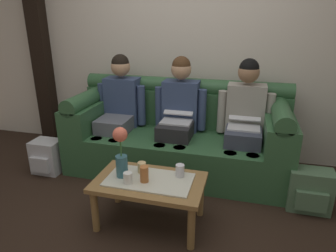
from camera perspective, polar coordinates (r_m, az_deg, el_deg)
name	(u,v)px	position (r m, az deg, el deg)	size (l,w,h in m)	color
ground_plane	(144,235)	(2.49, -4.63, -19.87)	(14.00, 14.00, 0.00)	black
back_wall_patterned	(190,31)	(3.56, 4.24, 17.56)	(6.00, 0.12, 2.90)	beige
timber_pillar	(39,30)	(4.25, -23.34, 16.45)	(0.20, 0.20, 2.90)	black
couch	(178,137)	(3.28, 1.99, -2.01)	(2.30, 0.88, 0.96)	#2D5633
person_left	(119,107)	(3.39, -9.25, 3.65)	(0.56, 0.67, 1.22)	#595B66
person_middle	(179,111)	(3.18, 2.04, 2.80)	(0.56, 0.67, 1.22)	#232326
person_right	(245,117)	(3.10, 14.35, 1.75)	(0.56, 0.67, 1.22)	#383D4C
coffee_table	(149,186)	(2.42, -3.55, -11.31)	(0.86, 0.51, 0.40)	olive
flower_vase	(121,151)	(2.36, -8.91, -4.69)	(0.11, 0.11, 0.41)	#336672
cup_near_left	(142,167)	(2.47, -4.98, -7.83)	(0.07, 0.07, 0.09)	#DBB77A
cup_near_right	(180,171)	(2.40, 2.28, -8.43)	(0.07, 0.07, 0.10)	silver
cup_far_center	(144,174)	(2.33, -4.53, -9.07)	(0.07, 0.07, 0.13)	#B26633
cup_far_left	(128,178)	(2.33, -7.61, -9.74)	(0.07, 0.07, 0.09)	white
backpack_right	(310,191)	(2.92, 25.26, -11.05)	(0.36, 0.25, 0.38)	#4C6B4C
backpack_left	(47,157)	(3.51, -21.94, -5.44)	(0.30, 0.28, 0.36)	#B7B7BC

